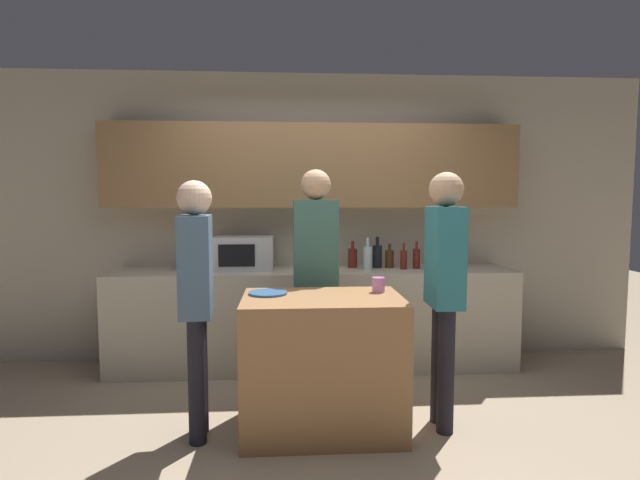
# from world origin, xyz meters

# --- Properties ---
(ground_plane) EXTENTS (14.00, 14.00, 0.00)m
(ground_plane) POSITION_xyz_m (0.00, 0.00, 0.00)
(ground_plane) COLOR gray
(back_wall) EXTENTS (6.40, 0.40, 2.70)m
(back_wall) POSITION_xyz_m (0.00, 1.66, 1.54)
(back_wall) COLOR #B2A893
(back_wall) RESTS_ON ground_plane
(back_counter) EXTENTS (3.60, 0.62, 0.89)m
(back_counter) POSITION_xyz_m (0.00, 1.39, 0.45)
(back_counter) COLOR #B7AD99
(back_counter) RESTS_ON ground_plane
(kitchen_island) EXTENTS (1.04, 0.69, 0.90)m
(kitchen_island) POSITION_xyz_m (-0.01, 0.14, 0.45)
(kitchen_island) COLOR #996B42
(kitchen_island) RESTS_ON ground_plane
(microwave) EXTENTS (0.52, 0.39, 0.30)m
(microwave) POSITION_xyz_m (-0.63, 1.44, 1.04)
(microwave) COLOR #B7BABC
(microwave) RESTS_ON back_counter
(toaster) EXTENTS (0.26, 0.16, 0.18)m
(toaster) POSITION_xyz_m (-1.06, 1.44, 0.98)
(toaster) COLOR #B21E19
(toaster) RESTS_ON back_counter
(potted_plant) EXTENTS (0.14, 0.14, 0.39)m
(potted_plant) POSITION_xyz_m (1.23, 1.44, 1.09)
(potted_plant) COLOR silver
(potted_plant) RESTS_ON back_counter
(bottle_0) EXTENTS (0.09, 0.09, 0.25)m
(bottle_0) POSITION_xyz_m (0.36, 1.49, 0.99)
(bottle_0) COLOR maroon
(bottle_0) RESTS_ON back_counter
(bottle_1) EXTENTS (0.08, 0.08, 0.29)m
(bottle_1) POSITION_xyz_m (0.48, 1.34, 1.00)
(bottle_1) COLOR silver
(bottle_1) RESTS_ON back_counter
(bottle_2) EXTENTS (0.09, 0.09, 0.29)m
(bottle_2) POSITION_xyz_m (0.59, 1.48, 1.00)
(bottle_2) COLOR black
(bottle_2) RESTS_ON back_counter
(bottle_3) EXTENTS (0.08, 0.08, 0.22)m
(bottle_3) POSITION_xyz_m (0.70, 1.46, 0.98)
(bottle_3) COLOR #472814
(bottle_3) RESTS_ON back_counter
(bottle_4) EXTENTS (0.06, 0.06, 0.24)m
(bottle_4) POSITION_xyz_m (0.81, 1.36, 0.98)
(bottle_4) COLOR maroon
(bottle_4) RESTS_ON back_counter
(bottle_5) EXTENTS (0.06, 0.06, 0.25)m
(bottle_5) POSITION_xyz_m (0.94, 1.39, 0.99)
(bottle_5) COLOR maroon
(bottle_5) RESTS_ON back_counter
(bottle_6) EXTENTS (0.07, 0.07, 0.31)m
(bottle_6) POSITION_xyz_m (1.04, 1.36, 1.01)
(bottle_6) COLOR black
(bottle_6) RESTS_ON back_counter
(plate_on_island) EXTENTS (0.26, 0.26, 0.01)m
(plate_on_island) POSITION_xyz_m (-0.37, 0.25, 0.90)
(plate_on_island) COLOR #2D5684
(plate_on_island) RESTS_ON kitchen_island
(cup_0) EXTENTS (0.09, 0.09, 0.10)m
(cup_0) POSITION_xyz_m (0.38, 0.27, 0.95)
(cup_0) COLOR #DA7ECA
(cup_0) RESTS_ON kitchen_island
(person_left) EXTENTS (0.34, 0.23, 1.75)m
(person_left) POSITION_xyz_m (-0.02, 0.75, 1.05)
(person_left) COLOR black
(person_left) RESTS_ON ground_plane
(person_center) EXTENTS (0.22, 0.35, 1.71)m
(person_center) POSITION_xyz_m (0.79, 0.12, 1.02)
(person_center) COLOR black
(person_center) RESTS_ON ground_plane
(person_right) EXTENTS (0.22, 0.35, 1.65)m
(person_right) POSITION_xyz_m (-0.81, 0.08, 0.98)
(person_right) COLOR black
(person_right) RESTS_ON ground_plane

